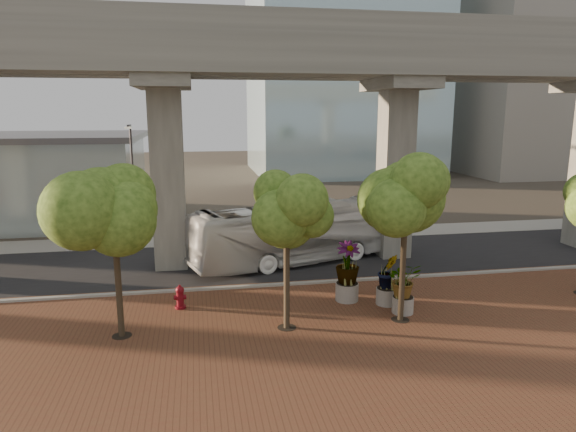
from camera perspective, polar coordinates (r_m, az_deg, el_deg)
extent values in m
plane|color=#3E382D|center=(25.86, 0.55, -6.27)|extent=(160.00, 160.00, 0.00)
cube|color=brown|center=(18.59, 5.28, -13.63)|extent=(70.00, 13.00, 0.06)
cube|color=black|center=(27.74, -0.22, -4.98)|extent=(90.00, 8.00, 0.04)
cube|color=#9D9B92|center=(23.98, 1.45, -7.53)|extent=(70.00, 0.25, 0.16)
cube|color=#9D9B92|center=(32.98, -1.87, -2.28)|extent=(90.00, 3.00, 0.06)
cube|color=gray|center=(25.14, 0.42, 17.45)|extent=(72.00, 2.40, 1.80)
cube|color=gray|center=(28.28, -0.82, 16.80)|extent=(72.00, 2.40, 1.80)
cube|color=gray|center=(24.25, 0.94, 21.00)|extent=(72.00, 0.12, 1.00)
cube|color=gray|center=(29.51, -1.20, 19.32)|extent=(72.00, 0.12, 1.00)
cube|color=gray|center=(73.84, 25.84, 13.64)|extent=(18.00, 16.00, 24.00)
imported|color=silver|center=(27.05, 0.86, -1.98)|extent=(11.68, 5.93, 3.18)
cylinder|color=maroon|center=(21.66, -11.85, -9.85)|extent=(0.44, 0.44, 0.10)
cylinder|color=maroon|center=(21.53, -11.89, -8.97)|extent=(0.29, 0.29, 0.71)
sphere|color=maroon|center=(21.41, -11.93, -8.08)|extent=(0.34, 0.34, 0.34)
cylinder|color=maroon|center=(21.36, -11.95, -7.67)|extent=(0.10, 0.10, 0.12)
cylinder|color=maroon|center=(21.51, -11.90, -8.82)|extent=(0.49, 0.20, 0.20)
cylinder|color=#A7A497|center=(21.15, 12.63, -9.60)|extent=(0.85, 0.85, 0.66)
imported|color=#315115|center=(20.80, 12.76, -6.93)|extent=(1.89, 1.89, 1.42)
cylinder|color=#9E9C8F|center=(22.06, 6.57, -8.35)|extent=(0.97, 0.97, 0.76)
imported|color=#315115|center=(21.66, 6.64, -5.19)|extent=(2.38, 2.38, 1.79)
cylinder|color=#A4A194|center=(21.91, 10.90, -8.73)|extent=(0.88, 0.88, 0.69)
imported|color=#315115|center=(21.56, 11.01, -6.04)|extent=(1.96, 1.96, 1.47)
cylinder|color=#413625|center=(19.10, -18.28, -7.91)|extent=(0.22, 0.22, 3.38)
cylinder|color=black|center=(19.72, -17.97, -12.54)|extent=(0.70, 0.70, 0.01)
cylinder|color=#413625|center=(18.86, -0.15, -7.80)|extent=(0.22, 0.22, 3.23)
cylinder|color=black|center=(19.45, -0.15, -12.28)|extent=(0.70, 0.70, 0.01)
cylinder|color=#413625|center=(19.91, 12.61, -6.01)|extent=(0.22, 0.22, 3.90)
cylinder|color=black|center=(20.58, 12.37, -11.18)|extent=(0.70, 0.70, 0.01)
cylinder|color=#2D2C31|center=(30.26, -16.75, 2.85)|extent=(0.12, 0.12, 7.10)
cube|color=#2D2C31|center=(29.52, -17.25, 9.55)|extent=(0.13, 0.89, 0.13)
cube|color=silver|center=(29.08, -17.34, 9.34)|extent=(0.36, 0.18, 0.11)
cylinder|color=#313136|center=(33.47, 10.60, 4.09)|extent=(0.13, 0.13, 7.27)
cube|color=#313136|center=(32.78, 11.12, 10.29)|extent=(0.14, 0.91, 0.14)
cube|color=silver|center=(32.35, 11.41, 10.11)|extent=(0.36, 0.18, 0.11)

